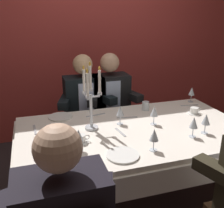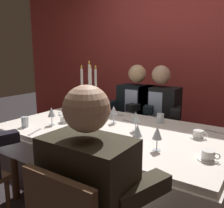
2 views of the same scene
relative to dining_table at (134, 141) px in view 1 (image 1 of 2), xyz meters
name	(u,v)px [view 1 (image 1 of 2)]	position (x,y,z in m)	size (l,w,h in m)	color
ground_plane	(132,202)	(0.00, 0.00, -0.62)	(12.00, 12.00, 0.00)	#312B2D
back_wall	(89,36)	(0.00, 1.66, 0.73)	(6.00, 0.12, 2.70)	#BD3D38
dining_table	(134,141)	(0.00, 0.00, 0.00)	(1.94, 1.14, 0.74)	white
candelabra	(91,100)	(-0.34, 0.11, 0.37)	(0.15, 0.17, 0.56)	silver
dinner_plate_0	(53,131)	(-0.65, 0.14, 0.13)	(0.21, 0.21, 0.01)	white
dinner_plate_1	(60,117)	(-0.56, 0.43, 0.13)	(0.22, 0.22, 0.01)	white
dinner_plate_2	(123,155)	(-0.24, -0.39, 0.13)	(0.23, 0.23, 0.01)	white
wine_glass_0	(194,123)	(0.38, -0.27, 0.24)	(0.07, 0.07, 0.16)	silver
wine_glass_1	(154,112)	(0.19, 0.04, 0.24)	(0.07, 0.07, 0.16)	silver
wine_glass_2	(206,120)	(0.51, -0.24, 0.24)	(0.07, 0.07, 0.16)	silver
wine_glass_3	(192,92)	(0.84, 0.46, 0.23)	(0.07, 0.07, 0.16)	silver
wine_glass_4	(79,136)	(-0.51, -0.23, 0.23)	(0.07, 0.07, 0.16)	silver
wine_glass_5	(120,111)	(-0.08, 0.13, 0.24)	(0.07, 0.07, 0.16)	silver
wine_glass_6	(154,136)	(-0.01, -0.38, 0.23)	(0.07, 0.07, 0.16)	silver
water_tumbler_0	(60,161)	(-0.66, -0.40, 0.16)	(0.06, 0.06, 0.09)	silver
water_tumbler_1	(146,106)	(0.27, 0.38, 0.16)	(0.07, 0.07, 0.09)	silver
coffee_cup_0	(81,139)	(-0.47, -0.11, 0.15)	(0.13, 0.12, 0.06)	white
coffee_cup_2	(194,111)	(0.67, 0.15, 0.15)	(0.13, 0.12, 0.06)	white
knife_0	(96,115)	(-0.23, 0.39, 0.12)	(0.19, 0.02, 0.01)	#B7B7BC
fork_1	(92,166)	(-0.47, -0.45, 0.12)	(0.17, 0.02, 0.01)	#B7B7BC
fork_2	(120,132)	(-0.13, -0.03, 0.12)	(0.17, 0.02, 0.01)	#B7B7BC
knife_3	(35,130)	(-0.79, 0.22, 0.12)	(0.19, 0.02, 0.01)	#B7B7BC
knife_4	(190,105)	(0.76, 0.36, 0.12)	(0.19, 0.02, 0.01)	#B7B7BC
knife_5	(127,117)	(0.03, 0.25, 0.12)	(0.19, 0.02, 0.01)	#B7B7BC
seated_diner_1	(84,100)	(-0.25, 0.89, 0.11)	(0.63, 0.48, 1.24)	brown
seated_diner_2	(110,97)	(0.05, 0.89, 0.11)	(0.63, 0.48, 1.24)	brown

